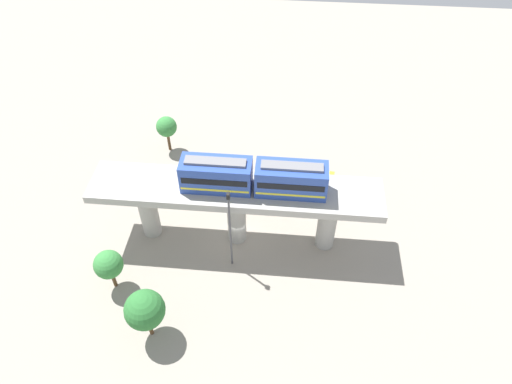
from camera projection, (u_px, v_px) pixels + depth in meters
ground_plane at (238, 237)px, 49.86m from camera, size 120.00×120.00×0.00m
viaduct at (236, 201)px, 45.89m from camera, size 5.20×28.00×7.41m
train at (254, 177)px, 43.41m from camera, size 2.64×13.55×3.24m
parked_car_orange at (264, 194)px, 53.39m from camera, size 2.32×4.40×1.76m
parked_car_yellow at (316, 176)px, 55.42m from camera, size 2.17×4.35×1.76m
tree_near_viaduct at (108, 265)px, 43.29m from camera, size 2.73×2.73×4.71m
tree_mid_lot at (167, 127)px, 57.55m from camera, size 2.53×2.53×4.84m
tree_far_corner at (145, 310)px, 39.33m from camera, size 3.48×3.48×5.64m
signal_post at (230, 227)px, 43.56m from camera, size 0.44×0.28×10.01m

